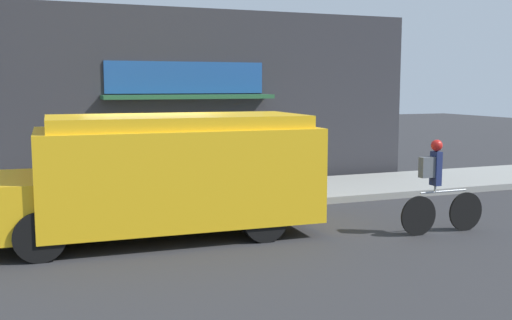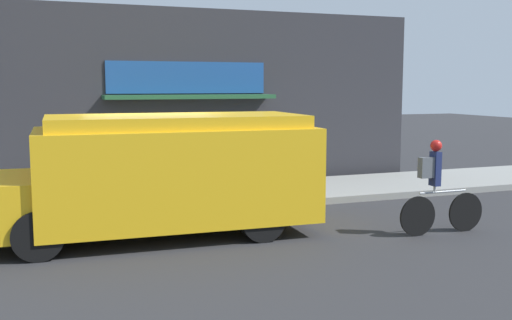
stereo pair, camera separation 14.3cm
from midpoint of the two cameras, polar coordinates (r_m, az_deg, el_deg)
The scene contains 6 objects.
ground_plane at distance 12.14m, azimuth -10.17°, elevation -5.50°, with size 70.00×70.00×0.00m, color #2B2B2D.
sidewalk at distance 13.48m, azimuth -11.34°, elevation -3.93°, with size 28.00×2.83×0.15m.
storefront at distance 15.03m, azimuth -12.55°, elevation 5.64°, with size 15.82×0.84×4.56m.
school_bus at distance 10.52m, azimuth -9.29°, elevation -1.26°, with size 5.86×2.77×2.12m.
cyclist at distance 11.06m, azimuth 16.59°, elevation -2.73°, with size 1.73×0.20×1.69m.
trash_bin at distance 13.96m, azimuth -17.92°, elevation -1.45°, with size 0.53×0.53×0.96m.
Camera 1 is at (-2.30, -11.61, 2.63)m, focal length 42.00 mm.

